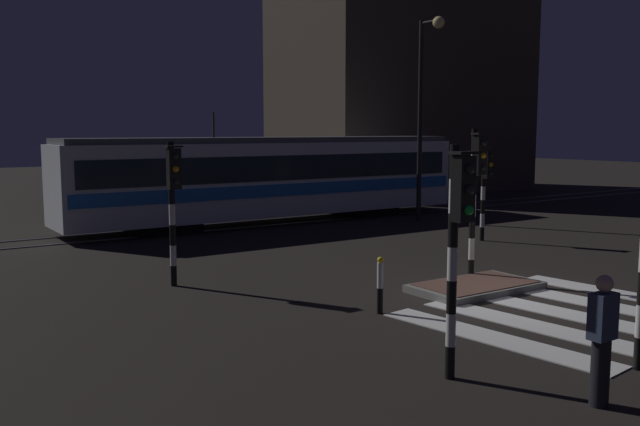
{
  "coord_description": "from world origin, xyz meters",
  "views": [
    {
      "loc": [
        -11.05,
        -9.59,
        3.51
      ],
      "look_at": [
        -1.33,
        4.78,
        1.4
      ],
      "focal_mm": 38.29,
      "sensor_mm": 36.0,
      "label": 1
    }
  ],
  "objects_px": {
    "traffic_light_median_centre": "(476,182)",
    "tram": "(272,177)",
    "street_lamp_trackside_right": "(425,96)",
    "traffic_light_corner_far_left": "(173,192)",
    "traffic_light_corner_far_right": "(486,178)",
    "bollard_island_edge": "(380,285)",
    "traffic_light_corner_near_left": "(458,227)",
    "pedestrian_waiting_at_kerb": "(602,339)"
  },
  "relations": [
    {
      "from": "traffic_light_corner_near_left",
      "to": "traffic_light_corner_far_right",
      "type": "bearing_deg",
      "value": 40.62
    },
    {
      "from": "street_lamp_trackside_right",
      "to": "bollard_island_edge",
      "type": "bearing_deg",
      "value": -136.03
    },
    {
      "from": "street_lamp_trackside_right",
      "to": "bollard_island_edge",
      "type": "height_order",
      "value": "street_lamp_trackside_right"
    },
    {
      "from": "traffic_light_corner_far_left",
      "to": "street_lamp_trackside_right",
      "type": "distance_m",
      "value": 13.34
    },
    {
      "from": "traffic_light_median_centre",
      "to": "pedestrian_waiting_at_kerb",
      "type": "height_order",
      "value": "traffic_light_median_centre"
    },
    {
      "from": "traffic_light_corner_far_left",
      "to": "traffic_light_median_centre",
      "type": "bearing_deg",
      "value": -29.63
    },
    {
      "from": "traffic_light_median_centre",
      "to": "street_lamp_trackside_right",
      "type": "bearing_deg",
      "value": 53.96
    },
    {
      "from": "traffic_light_corner_far_left",
      "to": "bollard_island_edge",
      "type": "distance_m",
      "value": 5.22
    },
    {
      "from": "traffic_light_median_centre",
      "to": "pedestrian_waiting_at_kerb",
      "type": "xyz_separation_m",
      "value": [
        -4.06,
        -5.99,
        -1.46
      ]
    },
    {
      "from": "traffic_light_corner_far_left",
      "to": "traffic_light_corner_near_left",
      "type": "xyz_separation_m",
      "value": [
        1.03,
        -7.7,
        0.04
      ]
    },
    {
      "from": "tram",
      "to": "traffic_light_corner_near_left",
      "type": "bearing_deg",
      "value": -111.46
    },
    {
      "from": "traffic_light_corner_far_left",
      "to": "tram",
      "type": "bearing_deg",
      "value": 48.23
    },
    {
      "from": "traffic_light_median_centre",
      "to": "pedestrian_waiting_at_kerb",
      "type": "bearing_deg",
      "value": -124.16
    },
    {
      "from": "traffic_light_corner_far_right",
      "to": "bollard_island_edge",
      "type": "xyz_separation_m",
      "value": [
        -8.22,
        -4.88,
        -1.45
      ]
    },
    {
      "from": "street_lamp_trackside_right",
      "to": "bollard_island_edge",
      "type": "xyz_separation_m",
      "value": [
        -9.7,
        -9.35,
        -4.24
      ]
    },
    {
      "from": "traffic_light_corner_near_left",
      "to": "street_lamp_trackside_right",
      "type": "relative_size",
      "value": 0.44
    },
    {
      "from": "tram",
      "to": "bollard_island_edge",
      "type": "distance_m",
      "value": 13.44
    },
    {
      "from": "pedestrian_waiting_at_kerb",
      "to": "tram",
      "type": "bearing_deg",
      "value": 73.06
    },
    {
      "from": "traffic_light_corner_near_left",
      "to": "bollard_island_edge",
      "type": "distance_m",
      "value": 3.96
    },
    {
      "from": "traffic_light_median_centre",
      "to": "bollard_island_edge",
      "type": "bearing_deg",
      "value": -164.98
    },
    {
      "from": "traffic_light_corner_far_left",
      "to": "traffic_light_median_centre",
      "type": "relative_size",
      "value": 0.92
    },
    {
      "from": "traffic_light_corner_far_left",
      "to": "tram",
      "type": "height_order",
      "value": "tram"
    },
    {
      "from": "street_lamp_trackside_right",
      "to": "tram",
      "type": "relative_size",
      "value": 0.47
    },
    {
      "from": "traffic_light_corner_near_left",
      "to": "traffic_light_median_centre",
      "type": "bearing_deg",
      "value": 41.0
    },
    {
      "from": "traffic_light_corner_near_left",
      "to": "tram",
      "type": "height_order",
      "value": "tram"
    },
    {
      "from": "pedestrian_waiting_at_kerb",
      "to": "traffic_light_corner_far_left",
      "type": "bearing_deg",
      "value": 101.53
    },
    {
      "from": "traffic_light_corner_near_left",
      "to": "pedestrian_waiting_at_kerb",
      "type": "height_order",
      "value": "traffic_light_corner_near_left"
    },
    {
      "from": "traffic_light_corner_near_left",
      "to": "pedestrian_waiting_at_kerb",
      "type": "distance_m",
      "value": 2.31
    },
    {
      "from": "traffic_light_median_centre",
      "to": "tram",
      "type": "bearing_deg",
      "value": 83.73
    },
    {
      "from": "traffic_light_corner_far_left",
      "to": "traffic_light_corner_far_right",
      "type": "bearing_deg",
      "value": 2.79
    },
    {
      "from": "traffic_light_median_centre",
      "to": "traffic_light_corner_near_left",
      "type": "height_order",
      "value": "traffic_light_median_centre"
    },
    {
      "from": "traffic_light_corner_near_left",
      "to": "bollard_island_edge",
      "type": "bearing_deg",
      "value": 67.88
    },
    {
      "from": "pedestrian_waiting_at_kerb",
      "to": "bollard_island_edge",
      "type": "height_order",
      "value": "pedestrian_waiting_at_kerb"
    },
    {
      "from": "street_lamp_trackside_right",
      "to": "bollard_island_edge",
      "type": "relative_size",
      "value": 6.87
    },
    {
      "from": "traffic_light_corner_far_right",
      "to": "bollard_island_edge",
      "type": "distance_m",
      "value": 9.67
    },
    {
      "from": "traffic_light_corner_near_left",
      "to": "tram",
      "type": "xyz_separation_m",
      "value": [
        6.21,
        15.81,
        -0.44
      ]
    },
    {
      "from": "traffic_light_corner_far_left",
      "to": "bollard_island_edge",
      "type": "xyz_separation_m",
      "value": [
        2.38,
        -4.36,
        -1.6
      ]
    },
    {
      "from": "traffic_light_corner_far_right",
      "to": "tram",
      "type": "bearing_deg",
      "value": 113.92
    },
    {
      "from": "traffic_light_corner_near_left",
      "to": "pedestrian_waiting_at_kerb",
      "type": "relative_size",
      "value": 1.94
    },
    {
      "from": "traffic_light_corner_far_right",
      "to": "tram",
      "type": "distance_m",
      "value": 8.31
    },
    {
      "from": "tram",
      "to": "pedestrian_waiting_at_kerb",
      "type": "height_order",
      "value": "tram"
    },
    {
      "from": "traffic_light_corner_far_left",
      "to": "street_lamp_trackside_right",
      "type": "bearing_deg",
      "value": 22.44
    }
  ]
}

